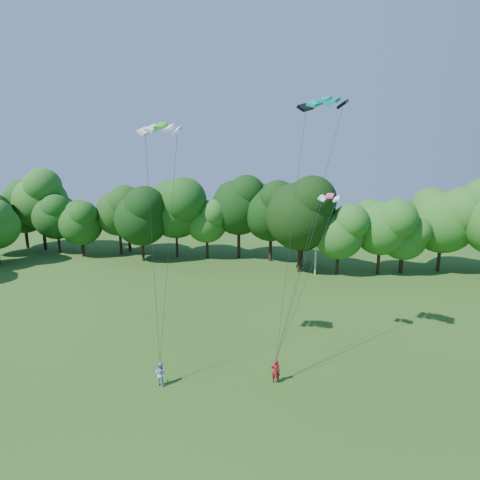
# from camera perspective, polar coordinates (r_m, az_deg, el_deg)

# --- Properties ---
(ground) EXTENTS (160.00, 160.00, 0.00)m
(ground) POSITION_cam_1_polar(r_m,az_deg,el_deg) (23.63, -7.83, -26.76)
(ground) COLOR #2A4A14
(ground) RESTS_ON ground
(utility_pole) EXTENTS (1.65, 0.65, 8.60)m
(utility_pole) POSITION_cam_1_polar(r_m,az_deg,el_deg) (50.33, 11.53, -0.42)
(utility_pole) COLOR silver
(utility_pole) RESTS_ON ground
(kite_flyer_left) EXTENTS (0.69, 0.52, 1.69)m
(kite_flyer_left) POSITION_cam_1_polar(r_m,az_deg,el_deg) (26.93, 5.44, -19.25)
(kite_flyer_left) COLOR maroon
(kite_flyer_left) RESTS_ON ground
(kite_flyer_right) EXTENTS (0.91, 0.77, 1.64)m
(kite_flyer_right) POSITION_cam_1_polar(r_m,az_deg,el_deg) (27.12, -12.02, -19.29)
(kite_flyer_right) COLOR #A5BBE5
(kite_flyer_right) RESTS_ON ground
(kite_teal) EXTENTS (3.40, 2.25, 0.58)m
(kite_teal) POSITION_cam_1_polar(r_m,az_deg,el_deg) (26.59, 12.70, 20.15)
(kite_teal) COLOR #05A698
(kite_teal) RESTS_ON ground
(kite_green) EXTENTS (2.82, 1.43, 0.58)m
(kite_green) POSITION_cam_1_polar(r_m,az_deg,el_deg) (25.55, -11.99, 16.69)
(kite_green) COLOR green
(kite_green) RESTS_ON ground
(kite_pink) EXTENTS (1.68, 1.02, 0.36)m
(kite_pink) POSITION_cam_1_polar(r_m,az_deg,el_deg) (28.57, 13.49, 6.55)
(kite_pink) COLOR #FF4685
(kite_pink) RESTS_ON ground
(tree_back_west) EXTENTS (7.99, 7.99, 11.63)m
(tree_back_west) POSITION_cam_1_polar(r_m,az_deg,el_deg) (63.82, -18.02, 4.33)
(tree_back_west) COLOR #321E14
(tree_back_west) RESTS_ON ground
(tree_back_center) EXTENTS (10.12, 10.12, 14.73)m
(tree_back_center) POSITION_cam_1_polar(r_m,az_deg,el_deg) (50.60, 9.24, 5.22)
(tree_back_center) COLOR black
(tree_back_center) RESTS_ON ground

